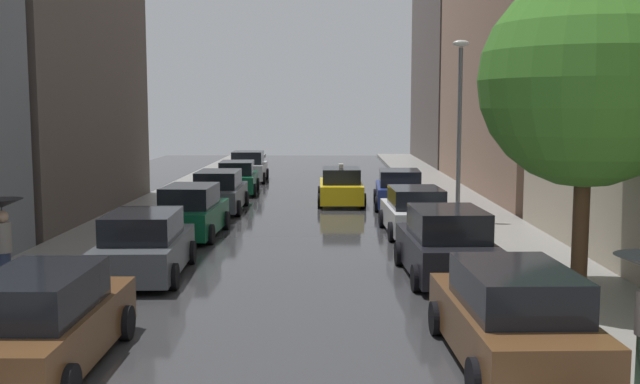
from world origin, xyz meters
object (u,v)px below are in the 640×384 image
pedestrian_foreground (3,226)px  parked_car_left_second (145,246)px  parked_car_left_fifth (237,178)px  parked_car_right_fourth (399,190)px  parked_car_right_third (415,212)px  lamp_post_right (460,117)px  parked_car_right_nearest (512,318)px  taxi_midroad (341,187)px  parked_car_right_second (446,245)px  street_tree_right (587,81)px  parked_car_left_sixth (248,167)px  parked_car_left_fourth (219,192)px  parked_car_left_nearest (44,324)px  parked_car_left_third (191,213)px

pedestrian_foreground → parked_car_left_second: bearing=-33.6°
parked_car_left_fifth → parked_car_right_fourth: 9.16m
parked_car_right_third → lamp_post_right: (1.83, 2.23, 3.20)m
parked_car_left_fifth → lamp_post_right: bearing=-138.4°
parked_car_right_nearest → taxi_midroad: taxi_midroad is taller
parked_car_right_second → street_tree_right: 5.25m
parked_car_left_second → parked_car_left_sixth: parked_car_left_sixth is taller
parked_car_left_fourth → parked_car_left_fifth: bearing=-0.3°
parked_car_left_nearest → parked_car_left_fourth: 18.71m
parked_car_right_fourth → pedestrian_foreground: (-10.33, -15.16, 0.86)m
parked_car_left_nearest → parked_car_right_third: parked_car_left_nearest is taller
parked_car_left_nearest → street_tree_right: bearing=-66.1°
parked_car_right_nearest → street_tree_right: (2.52, 4.24, 4.07)m
parked_car_right_nearest → street_tree_right: 6.40m
taxi_midroad → pedestrian_foreground: 18.16m
parked_car_right_second → parked_car_right_third: (-0.05, 6.44, -0.07)m
taxi_midroad → street_tree_right: bearing=-163.5°
parked_car_left_sixth → parked_car_right_third: parked_car_left_sixth is taller
parked_car_right_second → taxi_midroad: (-2.46, 14.33, -0.06)m
parked_car_left_nearest → parked_car_left_fourth: size_ratio=0.99×
parked_car_left_nearest → parked_car_right_nearest: size_ratio=0.98×
parked_car_left_fourth → parked_car_left_sixth: (-0.17, 12.38, 0.03)m
pedestrian_foreground → parked_car_right_second: bearing=-59.6°
parked_car_left_third → parked_car_right_second: bearing=-126.3°
parked_car_right_second → pedestrian_foreground: bearing=98.3°
parked_car_left_fifth → parked_car_right_third: bearing=-150.2°
parked_car_right_nearest → parked_car_right_fourth: parked_car_right_nearest is taller
parked_car_right_nearest → parked_car_right_second: bearing=-1.3°
parked_car_right_fourth → parked_car_right_second: bearing=-177.9°
parked_car_left_second → parked_car_left_sixth: bearing=-2.3°
parked_car_left_third → parked_car_left_fourth: bearing=1.5°
parked_car_left_second → parked_car_right_third: size_ratio=1.04×
street_tree_right → parked_car_left_second: bearing=168.6°
parked_car_left_fourth → street_tree_right: (10.20, -14.05, 4.07)m
parked_car_left_fifth → parked_car_right_third: 13.98m
parked_car_right_third → taxi_midroad: taxi_midroad is taller
parked_car_right_nearest → parked_car_right_second: size_ratio=1.09×
lamp_post_right → pedestrian_foreground: bearing=-138.5°
parked_car_right_third → pedestrian_foreground: (-10.25, -8.46, 0.88)m
parked_car_right_second → parked_car_left_second: bearing=87.1°
parked_car_left_fourth → parked_car_right_fourth: size_ratio=1.07×
parked_car_left_fifth → parked_car_right_fourth: (7.61, -5.09, 0.00)m
parked_car_left_nearest → parked_car_left_fifth: (-0.03, 24.94, -0.02)m
parked_car_left_third → parked_car_right_third: parked_car_left_third is taller
parked_car_left_third → pedestrian_foreground: size_ratio=2.13×
parked_car_left_sixth → parked_car_right_nearest: 31.66m
parked_car_right_fourth → lamp_post_right: 5.76m
parked_car_left_fourth → lamp_post_right: lamp_post_right is taller
parked_car_right_nearest → street_tree_right: street_tree_right is taller
parked_car_right_third → lamp_post_right: lamp_post_right is taller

